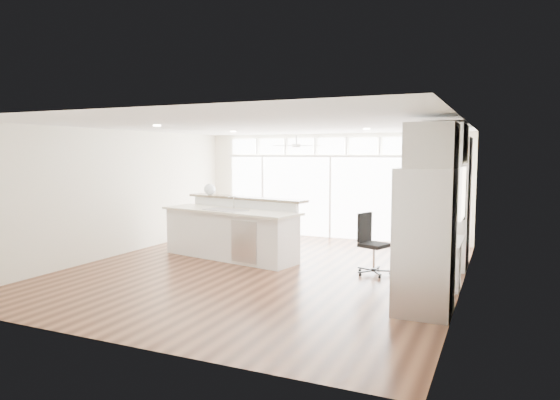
% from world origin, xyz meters
% --- Properties ---
extents(floor, '(7.00, 8.00, 0.02)m').
position_xyz_m(floor, '(0.00, 0.00, -0.01)').
color(floor, '#432214').
rests_on(floor, ground).
extents(ceiling, '(7.00, 8.00, 0.02)m').
position_xyz_m(ceiling, '(0.00, 0.00, 2.70)').
color(ceiling, white).
rests_on(ceiling, wall_back).
extents(wall_back, '(7.00, 0.04, 2.70)m').
position_xyz_m(wall_back, '(0.00, 4.00, 1.35)').
color(wall_back, white).
rests_on(wall_back, floor).
extents(wall_front, '(7.00, 0.04, 2.70)m').
position_xyz_m(wall_front, '(0.00, -4.00, 1.35)').
color(wall_front, white).
rests_on(wall_front, floor).
extents(wall_left, '(0.04, 8.00, 2.70)m').
position_xyz_m(wall_left, '(-3.50, 0.00, 1.35)').
color(wall_left, white).
rests_on(wall_left, floor).
extents(wall_right, '(0.04, 8.00, 2.70)m').
position_xyz_m(wall_right, '(3.50, 0.00, 1.35)').
color(wall_right, white).
rests_on(wall_right, floor).
extents(glass_wall, '(5.80, 0.06, 2.08)m').
position_xyz_m(glass_wall, '(0.00, 3.94, 1.05)').
color(glass_wall, white).
rests_on(glass_wall, wall_back).
extents(transom_row, '(5.90, 0.06, 0.40)m').
position_xyz_m(transom_row, '(0.00, 3.94, 2.38)').
color(transom_row, white).
rests_on(transom_row, wall_back).
extents(desk_window, '(0.04, 0.85, 0.85)m').
position_xyz_m(desk_window, '(3.46, 0.30, 1.55)').
color(desk_window, silver).
rests_on(desk_window, wall_right).
extents(ceiling_fan, '(1.16, 1.16, 0.32)m').
position_xyz_m(ceiling_fan, '(-0.50, 2.80, 2.48)').
color(ceiling_fan, white).
rests_on(ceiling_fan, ceiling).
extents(recessed_lights, '(3.40, 3.00, 0.02)m').
position_xyz_m(recessed_lights, '(0.00, 0.20, 2.68)').
color(recessed_lights, beige).
rests_on(recessed_lights, ceiling).
extents(oven_cabinet, '(0.64, 1.20, 2.50)m').
position_xyz_m(oven_cabinet, '(3.17, 1.80, 1.25)').
color(oven_cabinet, white).
rests_on(oven_cabinet, floor).
extents(desk_nook, '(0.72, 1.30, 0.76)m').
position_xyz_m(desk_nook, '(3.13, 0.30, 0.38)').
color(desk_nook, white).
rests_on(desk_nook, floor).
extents(upper_cabinets, '(0.64, 1.30, 0.64)m').
position_xyz_m(upper_cabinets, '(3.17, 0.30, 2.35)').
color(upper_cabinets, white).
rests_on(upper_cabinets, wall_right).
extents(refrigerator, '(0.76, 0.90, 2.00)m').
position_xyz_m(refrigerator, '(3.11, -1.35, 1.00)').
color(refrigerator, silver).
rests_on(refrigerator, floor).
extents(fridge_cabinet, '(0.64, 0.90, 0.60)m').
position_xyz_m(fridge_cabinet, '(3.17, -1.35, 2.30)').
color(fridge_cabinet, white).
rests_on(fridge_cabinet, wall_right).
extents(framed_photos, '(0.06, 0.22, 0.80)m').
position_xyz_m(framed_photos, '(3.46, 0.92, 1.40)').
color(framed_photos, black).
rests_on(framed_photos, wall_right).
extents(kitchen_island, '(3.34, 1.81, 1.26)m').
position_xyz_m(kitchen_island, '(-1.13, 0.66, 0.63)').
color(kitchen_island, white).
rests_on(kitchen_island, floor).
extents(rug, '(0.92, 0.76, 0.01)m').
position_xyz_m(rug, '(2.82, 0.86, 0.01)').
color(rug, '#351E11').
rests_on(rug, floor).
extents(office_chair, '(0.72, 0.70, 1.10)m').
position_xyz_m(office_chair, '(1.97, 0.49, 0.55)').
color(office_chair, black).
rests_on(office_chair, floor).
extents(fishbowl, '(0.29, 0.29, 0.26)m').
position_xyz_m(fishbowl, '(-1.98, 1.25, 1.39)').
color(fishbowl, white).
rests_on(fishbowl, kitchen_island).
extents(monitor, '(0.08, 0.46, 0.39)m').
position_xyz_m(monitor, '(3.05, 0.30, 0.95)').
color(monitor, black).
rests_on(monitor, desk_nook).
extents(keyboard, '(0.14, 0.35, 0.02)m').
position_xyz_m(keyboard, '(2.88, 0.30, 0.77)').
color(keyboard, silver).
rests_on(keyboard, desk_nook).
extents(potted_plant, '(0.32, 0.35, 0.25)m').
position_xyz_m(potted_plant, '(3.17, 1.80, 2.63)').
color(potted_plant, '#365926').
rests_on(potted_plant, oven_cabinet).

